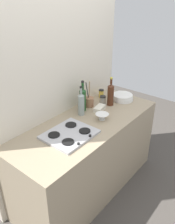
{
  "coord_description": "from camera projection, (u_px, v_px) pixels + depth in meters",
  "views": [
    {
      "loc": [
        -1.65,
        -1.34,
        2.15
      ],
      "look_at": [
        0.0,
        0.0,
        1.02
      ],
      "focal_mm": 37.92,
      "sensor_mm": 36.0,
      "label": 1
    }
  ],
  "objects": [
    {
      "name": "counter_block",
      "position": [
        88.0,
        156.0,
        2.68
      ],
      "size": [
        1.8,
        0.7,
        0.9
      ],
      "primitive_type": "cube",
      "color": "tan",
      "rests_on": "ground"
    },
    {
      "name": "plate_stack",
      "position": [
        123.0,
        97.0,
        2.93
      ],
      "size": [
        0.25,
        0.25,
        0.07
      ],
      "color": "white",
      "rests_on": "counter_block"
    },
    {
      "name": "backsplash_panel",
      "position": [
        60.0,
        79.0,
        2.5
      ],
      "size": [
        1.9,
        0.06,
        2.58
      ],
      "primitive_type": "cube",
      "color": "beige",
      "rests_on": "ground"
    },
    {
      "name": "butter_dish",
      "position": [
        100.0,
        108.0,
        2.69
      ],
      "size": [
        0.18,
        0.12,
        0.05
      ],
      "primitive_type": "cube",
      "rotation": [
        0.0,
        0.0,
        0.21
      ],
      "color": "silver",
      "rests_on": "counter_block"
    },
    {
      "name": "wine_bottle_mid_right",
      "position": [
        111.0,
        94.0,
        2.77
      ],
      "size": [
        0.08,
        0.08,
        0.34
      ],
      "color": "#472314",
      "rests_on": "counter_block"
    },
    {
      "name": "condiment_jar_front",
      "position": [
        103.0,
        100.0,
        2.85
      ],
      "size": [
        0.08,
        0.08,
        0.09
      ],
      "color": "#9E998C",
      "rests_on": "counter_block"
    },
    {
      "name": "condiment_jar_rear",
      "position": [
        101.0,
        93.0,
        3.0
      ],
      "size": [
        0.06,
        0.06,
        0.11
      ],
      "color": "gold",
      "rests_on": "counter_block"
    },
    {
      "name": "ground_plane",
      "position": [
        88.0,
        186.0,
        2.89
      ],
      "size": [
        6.0,
        6.0,
        0.0
      ],
      "primitive_type": "plane",
      "color": "#47423D",
      "rests_on": "ground"
    },
    {
      "name": "stovetop_hob",
      "position": [
        70.0,
        134.0,
        2.24
      ],
      "size": [
        0.47,
        0.4,
        0.04
      ],
      "color": "#B2B2B7",
      "rests_on": "counter_block"
    },
    {
      "name": "wine_bottle_leftmost",
      "position": [
        83.0,
        99.0,
        2.65
      ],
      "size": [
        0.07,
        0.07,
        0.35
      ],
      "color": "#19471E",
      "rests_on": "counter_block"
    },
    {
      "name": "wine_bottle_mid_left",
      "position": [
        81.0,
        104.0,
        2.55
      ],
      "size": [
        0.07,
        0.07,
        0.33
      ],
      "color": "gray",
      "rests_on": "counter_block"
    },
    {
      "name": "mixing_bowl",
      "position": [
        102.0,
        116.0,
        2.5
      ],
      "size": [
        0.14,
        0.14,
        0.07
      ],
      "color": "white",
      "rests_on": "counter_block"
    },
    {
      "name": "utensil_crock",
      "position": [
        89.0,
        101.0,
        2.77
      ],
      "size": [
        0.1,
        0.1,
        0.3
      ],
      "color": "#996B4C",
      "rests_on": "counter_block"
    }
  ]
}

